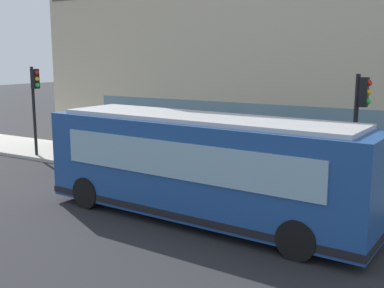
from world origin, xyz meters
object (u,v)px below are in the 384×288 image
Objects in this scene: city_bus_nearside at (202,168)px; traffic_light_down_block at (35,94)px; fire_hydrant at (275,166)px; pedestrian_walking_along_curb at (367,164)px; pedestrian_near_hydrant at (117,135)px; pedestrian_near_building_entrance at (161,144)px; newspaper_vending_box at (241,161)px; traffic_light_near_corner at (360,114)px.

traffic_light_down_block reaches higher than city_bus_nearside.
fire_hydrant is 0.43× the size of pedestrian_walking_along_curb.
pedestrian_near_hydrant is (-0.76, 7.32, 0.70)m from fire_hydrant.
pedestrian_near_building_entrance is 3.42m from newspaper_vending_box.
newspaper_vending_box is (0.96, -3.24, -0.55)m from pedestrian_near_building_entrance.
pedestrian_near_building_entrance is (-0.58, 8.11, 0.01)m from pedestrian_walking_along_curb.
traffic_light_down_block is (3.46, 10.88, 1.46)m from city_bus_nearside.
traffic_light_near_corner is at bearing -110.01° from newspaper_vending_box.
pedestrian_walking_along_curb reaches higher than newspaper_vending_box.
pedestrian_near_building_entrance is at bearing 84.40° from traffic_light_near_corner.
traffic_light_down_block is 2.37× the size of pedestrian_near_building_entrance.
newspaper_vending_box is (1.83, -9.64, -2.41)m from traffic_light_down_block.
pedestrian_near_building_entrance reaches higher than pedestrian_walking_along_curb.
pedestrian_walking_along_curb is 1.91× the size of newspaper_vending_box.
city_bus_nearside is 11.51m from traffic_light_down_block.
city_bus_nearside is at bearing -134.10° from pedestrian_near_building_entrance.
city_bus_nearside is at bearing 143.46° from pedestrian_walking_along_curb.
traffic_light_down_block is 2.40× the size of pedestrian_walking_along_curb.
traffic_light_near_corner reaches higher than city_bus_nearside.
newspaper_vending_box is at bearing -73.41° from pedestrian_near_building_entrance.
traffic_light_near_corner is at bearing -96.93° from pedestrian_near_hydrant.
traffic_light_down_block is 11.45m from fire_hydrant.
city_bus_nearside is at bearing -123.85° from pedestrian_near_hydrant.
pedestrian_near_building_entrance is (0.79, 8.05, -1.82)m from traffic_light_near_corner.
city_bus_nearside reaches higher than pedestrian_walking_along_curb.
city_bus_nearside is 5.23m from traffic_light_near_corner.
pedestrian_near_hydrant is at bearing 56.15° from city_bus_nearside.
fire_hydrant is 7.39m from pedestrian_near_hydrant.
traffic_light_near_corner is 11.05m from pedestrian_near_hydrant.
pedestrian_walking_along_curb reaches higher than fire_hydrant.
traffic_light_near_corner is 5.48× the size of fire_hydrant.
pedestrian_walking_along_curb is 4.92m from newspaper_vending_box.
fire_hydrant is at bearing 78.85° from pedestrian_walking_along_curb.
city_bus_nearside is 5.86× the size of pedestrian_near_building_entrance.
city_bus_nearside is at bearing -166.90° from newspaper_vending_box.
newspaper_vending_box is at bearing 69.99° from traffic_light_near_corner.
traffic_light_near_corner is at bearing -120.62° from fire_hydrant.
traffic_light_down_block is at bearing 100.75° from newspaper_vending_box.
newspaper_vending_box is (-0.32, 1.32, 0.09)m from fire_hydrant.
pedestrian_near_hydrant is at bearing 79.24° from pedestrian_near_building_entrance.
newspaper_vending_box is at bearing -85.84° from pedestrian_near_hydrant.
newspaper_vending_box is (0.44, -6.01, -0.61)m from pedestrian_near_hydrant.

